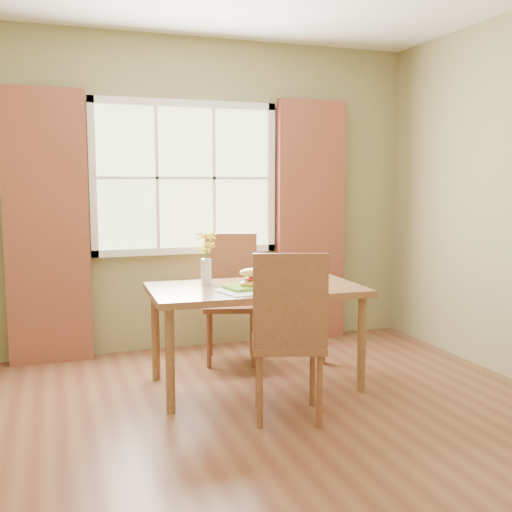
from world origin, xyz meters
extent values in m
cube|color=brown|center=(0.00, 0.00, -0.01)|extent=(4.20, 3.80, 0.02)
cube|color=#888052|center=(0.00, 1.91, 1.35)|extent=(4.20, 0.02, 2.70)
cube|color=#888052|center=(0.00, -1.91, 1.35)|extent=(4.20, 0.02, 2.70)
cube|color=beige|center=(0.00, 1.88, 1.50)|extent=(1.50, 0.02, 1.20)
cube|color=white|center=(0.00, 1.85, 2.13)|extent=(1.62, 0.04, 0.06)
cube|color=white|center=(0.00, 1.85, 0.87)|extent=(1.62, 0.04, 0.06)
cube|color=white|center=(-0.78, 1.85, 1.50)|extent=(0.06, 0.04, 1.32)
cube|color=white|center=(0.78, 1.85, 1.50)|extent=(0.06, 0.04, 1.32)
cube|color=white|center=(0.00, 1.85, 1.50)|extent=(1.50, 0.03, 0.02)
cube|color=maroon|center=(-1.15, 1.78, 1.10)|extent=(0.65, 0.08, 2.20)
cube|color=maroon|center=(1.15, 1.78, 1.10)|extent=(0.65, 0.08, 2.20)
cube|color=olive|center=(0.24, 0.71, 0.70)|extent=(1.52, 0.88, 0.05)
cylinder|color=olive|center=(-0.44, 0.39, 0.34)|extent=(0.06, 0.06, 0.68)
cylinder|color=olive|center=(0.90, 0.34, 0.34)|extent=(0.06, 0.06, 0.68)
cylinder|color=olive|center=(-0.41, 1.08, 0.34)|extent=(0.06, 0.06, 0.68)
cylinder|color=olive|center=(0.93, 1.03, 0.34)|extent=(0.06, 0.06, 0.68)
cube|color=brown|center=(0.24, 0.09, 0.47)|extent=(0.55, 0.55, 0.04)
cube|color=brown|center=(0.18, -0.10, 0.77)|extent=(0.43, 0.17, 0.56)
cylinder|color=brown|center=(0.02, -0.03, 0.22)|extent=(0.04, 0.04, 0.45)
cylinder|color=brown|center=(0.36, -0.13, 0.22)|extent=(0.04, 0.04, 0.45)
cylinder|color=brown|center=(0.13, 0.31, 0.22)|extent=(0.04, 0.04, 0.45)
cylinder|color=brown|center=(0.47, 0.21, 0.22)|extent=(0.04, 0.04, 0.45)
cube|color=brown|center=(0.24, 1.33, 0.46)|extent=(0.54, 0.54, 0.04)
cube|color=brown|center=(0.30, 1.52, 0.76)|extent=(0.43, 0.16, 0.56)
cylinder|color=brown|center=(0.03, 1.21, 0.22)|extent=(0.04, 0.04, 0.44)
cylinder|color=brown|center=(0.36, 1.11, 0.22)|extent=(0.04, 0.04, 0.44)
cylinder|color=brown|center=(0.13, 1.55, 0.22)|extent=(0.04, 0.04, 0.44)
cylinder|color=brown|center=(0.46, 1.45, 0.22)|extent=(0.04, 0.04, 0.44)
cube|color=#E4E8C5|center=(0.17, 0.56, 0.73)|extent=(0.51, 0.42, 0.01)
cube|color=#80DF37|center=(0.12, 0.62, 0.74)|extent=(0.28, 0.28, 0.01)
ellipsoid|color=#F3B852|center=(0.18, 0.61, 0.77)|extent=(0.19, 0.15, 0.05)
ellipsoid|color=#4C8C2D|center=(0.23, 0.59, 0.78)|extent=(0.09, 0.06, 0.01)
cylinder|color=red|center=(0.17, 0.61, 0.80)|extent=(0.09, 0.09, 0.01)
cylinder|color=red|center=(0.21, 0.62, 0.81)|extent=(0.08, 0.08, 0.01)
ellipsoid|color=#F3B852|center=(0.18, 0.61, 0.84)|extent=(0.19, 0.15, 0.06)
cylinder|color=silver|center=(0.45, 0.64, 0.79)|extent=(0.09, 0.09, 0.14)
cylinder|color=silver|center=(0.45, 0.64, 0.78)|extent=(0.08, 0.08, 0.11)
cylinder|color=silver|center=(-0.07, 0.90, 0.82)|extent=(0.07, 0.07, 0.19)
cylinder|color=silver|center=(-0.07, 0.90, 0.77)|extent=(0.06, 0.06, 0.09)
cylinder|color=#3D7028|center=(-0.07, 0.90, 0.90)|extent=(0.01, 0.01, 0.35)
cylinder|color=#3D7028|center=(-0.05, 0.90, 0.87)|extent=(0.01, 0.01, 0.29)
cylinder|color=#3D7028|center=(-0.08, 0.92, 0.85)|extent=(0.01, 0.01, 0.25)
camera|label=1|loc=(-1.11, -3.26, 1.46)|focal=42.00mm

